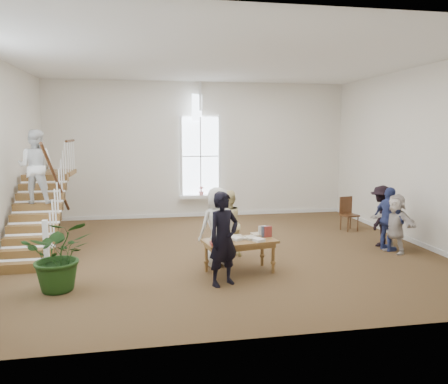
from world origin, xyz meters
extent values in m
plane|color=#4F371F|center=(0.00, 0.00, 0.00)|extent=(10.00, 10.00, 0.00)
plane|color=silver|center=(0.00, 4.50, 2.25)|extent=(10.00, 0.00, 10.00)
plane|color=silver|center=(0.00, -4.50, 2.25)|extent=(10.00, 0.00, 10.00)
plane|color=silver|center=(5.00, 0.00, 2.25)|extent=(0.00, 9.00, 9.00)
plane|color=white|center=(0.00, 0.00, 4.50)|extent=(10.00, 10.00, 0.00)
cube|color=white|center=(0.00, 4.32, 0.70)|extent=(1.45, 0.28, 0.10)
plane|color=white|center=(0.00, 4.44, 2.05)|extent=(2.60, 0.00, 2.60)
plane|color=white|center=(0.00, 4.44, 3.65)|extent=(0.60, 0.60, 0.85)
cube|color=white|center=(0.00, 4.47, 0.06)|extent=(10.00, 0.04, 0.12)
imported|color=pink|center=(0.00, 4.29, 0.90)|extent=(0.17, 0.17, 0.30)
cube|color=brown|center=(-4.35, -0.80, 0.10)|extent=(1.10, 0.30, 0.20)
cube|color=brown|center=(-4.35, -0.50, 0.30)|extent=(1.10, 0.30, 0.20)
cube|color=brown|center=(-4.35, -0.20, 0.50)|extent=(1.10, 0.30, 0.20)
cube|color=brown|center=(-4.35, 0.10, 0.70)|extent=(1.10, 0.30, 0.20)
cube|color=brown|center=(-4.35, 0.40, 0.90)|extent=(1.10, 0.30, 0.20)
cube|color=brown|center=(-4.35, 0.70, 1.10)|extent=(1.10, 0.30, 0.20)
cube|color=brown|center=(-4.35, 1.00, 1.30)|extent=(1.10, 0.30, 0.20)
cube|color=brown|center=(-4.35, 1.30, 1.50)|extent=(1.10, 0.30, 0.20)
cube|color=brown|center=(-4.35, 1.60, 1.70)|extent=(1.10, 0.30, 0.20)
cube|color=brown|center=(-4.35, 2.50, 1.74)|extent=(1.10, 1.20, 0.12)
cube|color=white|center=(-3.86, -0.95, 0.55)|extent=(0.10, 0.10, 1.10)
cylinder|color=#3B2010|center=(-3.85, 0.40, 1.75)|extent=(0.07, 2.74, 1.86)
imported|color=silver|center=(-4.35, 0.70, 2.06)|extent=(0.94, 0.79, 1.72)
cube|color=brown|center=(0.03, -1.63, 0.66)|extent=(1.56, 0.96, 0.05)
cube|color=brown|center=(0.03, -1.63, 0.59)|extent=(1.43, 0.82, 0.10)
cylinder|color=brown|center=(-0.55, -2.00, 0.31)|extent=(0.07, 0.07, 0.64)
cylinder|color=brown|center=(0.70, -1.79, 0.31)|extent=(0.07, 0.07, 0.64)
cylinder|color=brown|center=(-0.64, -1.47, 0.31)|extent=(0.07, 0.07, 0.64)
cylinder|color=brown|center=(0.61, -1.27, 0.31)|extent=(0.07, 0.07, 0.64)
cube|color=silver|center=(-0.32, -1.47, 0.70)|extent=(0.19, 0.22, 0.03)
cube|color=beige|center=(-0.08, -1.56, 0.71)|extent=(0.30, 0.34, 0.06)
cube|color=tan|center=(0.04, -1.47, 0.71)|extent=(0.18, 0.27, 0.05)
cube|color=silver|center=(-0.05, -1.61, 0.71)|extent=(0.29, 0.32, 0.06)
cube|color=#4C5972|center=(-0.34, -1.46, 0.70)|extent=(0.30, 0.29, 0.03)
cube|color=maroon|center=(-0.49, -1.93, 0.71)|extent=(0.24, 0.23, 0.06)
cube|color=white|center=(-0.36, -1.69, 0.70)|extent=(0.30, 0.29, 0.02)
cube|color=#BFB299|center=(0.28, -1.62, 0.71)|extent=(0.26, 0.30, 0.05)
cube|color=silver|center=(-0.37, -1.53, 0.71)|extent=(0.25, 0.28, 0.05)
cube|color=beige|center=(0.13, -1.58, 0.71)|extent=(0.17, 0.21, 0.04)
cube|color=tan|center=(0.48, -1.35, 0.71)|extent=(0.26, 0.31, 0.04)
cube|color=silver|center=(0.38, -1.80, 0.71)|extent=(0.27, 0.28, 0.05)
cube|color=#4C5972|center=(-0.45, -1.63, 0.71)|extent=(0.18, 0.28, 0.05)
imported|color=black|center=(-0.42, -2.28, 0.89)|extent=(0.77, 0.67, 1.78)
imported|color=silver|center=(-0.32, -1.03, 0.85)|extent=(0.95, 0.76, 1.70)
imported|color=beige|center=(-0.02, -0.53, 0.78)|extent=(0.96, 0.92, 1.56)
imported|color=#354280|center=(3.94, -0.63, 0.78)|extent=(0.58, 0.97, 1.55)
imported|color=black|center=(4.00, -0.18, 0.77)|extent=(1.09, 1.12, 1.54)
imported|color=beige|center=(4.00, -0.83, 0.71)|extent=(0.79, 1.38, 1.42)
imported|color=#193812|center=(-3.40, -2.03, 0.66)|extent=(1.29, 1.15, 1.32)
cube|color=#3B2010|center=(4.00, 1.54, 0.45)|extent=(0.50, 0.50, 0.05)
cube|color=#3B2010|center=(3.96, 1.73, 0.73)|extent=(0.42, 0.12, 0.50)
cylinder|color=#3B2010|center=(3.87, 1.34, 0.22)|extent=(0.04, 0.04, 0.44)
cylinder|color=#3B2010|center=(4.20, 1.40, 0.22)|extent=(0.04, 0.04, 0.44)
cylinder|color=#3B2010|center=(3.80, 1.67, 0.22)|extent=(0.04, 0.04, 0.44)
cylinder|color=#3B2010|center=(4.13, 1.74, 0.22)|extent=(0.04, 0.04, 0.44)
camera|label=1|loc=(-1.82, -10.11, 2.89)|focal=35.00mm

